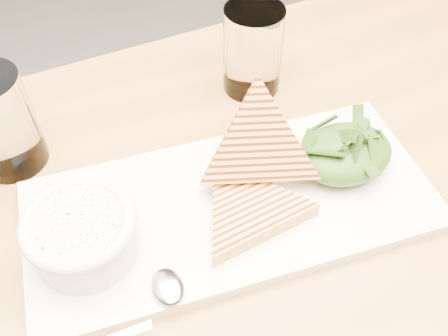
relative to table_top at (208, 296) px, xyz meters
name	(u,v)px	position (x,y,z in m)	size (l,w,h in m)	color
table_top	(208,296)	(0.00, 0.00, 0.00)	(1.24, 0.83, 0.04)	brown
table_leg_br	(371,147)	(0.57, 0.36, -0.38)	(0.06, 0.06, 0.72)	brown
platter	(232,206)	(0.06, 0.08, 0.03)	(0.45, 0.20, 0.01)	white
soup_bowl	(84,238)	(-0.10, 0.08, 0.06)	(0.10, 0.10, 0.04)	white
soup	(79,223)	(-0.10, 0.08, 0.08)	(0.09, 0.09, 0.01)	#F6E6A2
bowl_rim	(78,222)	(-0.10, 0.08, 0.08)	(0.11, 0.11, 0.01)	white
sandwich_flat	(248,209)	(0.07, 0.05, 0.04)	(0.15, 0.15, 0.02)	#CE8A46
sandwich_lean	(259,146)	(0.10, 0.10, 0.08)	(0.15, 0.15, 0.08)	#CE8A46
salad_base	(345,153)	(0.20, 0.07, 0.06)	(0.11, 0.09, 0.04)	black
arugula_pile	(346,150)	(0.20, 0.07, 0.06)	(0.11, 0.10, 0.05)	#346017
spoon_bowl	(168,287)	(-0.04, 0.01, 0.04)	(0.03, 0.04, 0.01)	silver
glass_far	(253,50)	(0.18, 0.26, 0.08)	(0.08, 0.08, 0.12)	white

